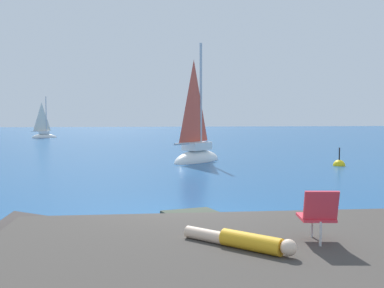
# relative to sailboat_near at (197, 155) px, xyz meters

# --- Properties ---
(ground_plane) EXTENTS (160.00, 160.00, 0.00)m
(ground_plane) POSITION_rel_sailboat_near_xyz_m (-1.98, -12.69, -0.36)
(ground_plane) COLOR navy
(shore_ledge) EXTENTS (7.63, 4.27, 0.51)m
(shore_ledge) POSITION_rel_sailboat_near_xyz_m (-1.53, -16.06, -0.10)
(shore_ledge) COLOR #423D38
(shore_ledge) RESTS_ON ground
(boulder_seaward) EXTENTS (1.55, 1.68, 0.81)m
(boulder_seaward) POSITION_rel_sailboat_near_xyz_m (-1.85, -13.70, -0.36)
(boulder_seaward) COLOR #394034
(boulder_seaward) RESTS_ON ground
(boulder_inland) EXTENTS (1.69, 1.52, 1.08)m
(boulder_inland) POSITION_rel_sailboat_near_xyz_m (-4.90, -14.17, -0.36)
(boulder_inland) COLOR #443D3A
(boulder_inland) RESTS_ON ground
(sailboat_near) EXTENTS (3.25, 3.33, 6.60)m
(sailboat_near) POSITION_rel_sailboat_near_xyz_m (0.00, 0.00, 0.00)
(sailboat_near) COLOR white
(sailboat_near) RESTS_ON ground
(sailboat_far) EXTENTS (2.58, 1.26, 4.69)m
(sailboat_far) POSITION_rel_sailboat_near_xyz_m (-12.48, 25.25, -0.10)
(sailboat_far) COLOR white
(sailboat_far) RESTS_ON ground
(person_sunbather) EXTENTS (1.36, 1.32, 0.25)m
(person_sunbather) POSITION_rel_sailboat_near_xyz_m (-1.62, -16.38, 0.27)
(person_sunbather) COLOR gold
(person_sunbather) RESTS_ON shore_ledge
(beach_chair) EXTENTS (0.56, 0.66, 0.80)m
(beach_chair) POSITION_rel_sailboat_near_xyz_m (-0.48, -16.25, 0.60)
(beach_chair) COLOR #E03342
(beach_chair) RESTS_ON shore_ledge
(marker_buoy) EXTENTS (0.56, 0.56, 1.13)m
(marker_buoy) POSITION_rel_sailboat_near_xyz_m (6.34, -2.68, -0.35)
(marker_buoy) COLOR yellow
(marker_buoy) RESTS_ON ground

